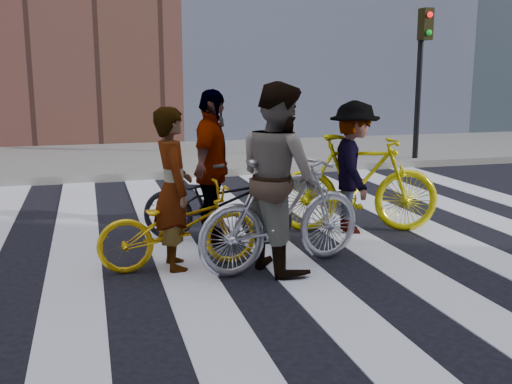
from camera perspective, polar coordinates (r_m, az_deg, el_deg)
name	(u,v)px	position (r m, az deg, el deg)	size (l,w,h in m)	color
ground	(320,247)	(7.07, 6.07, -5.21)	(100.00, 100.00, 0.00)	black
sidewalk_far	(201,156)	(14.15, -5.23, 3.42)	(100.00, 5.00, 0.15)	gray
zebra_crosswalk	(320,246)	(7.06, 6.07, -5.16)	(8.25, 10.00, 0.01)	white
traffic_signal	(422,59)	(13.52, 15.52, 12.07)	(0.22, 0.42, 3.33)	black
bike_yellow_left	(179,227)	(6.24, -7.35, -3.29)	(0.58, 1.67, 0.88)	yellow
bike_silver_mid	(283,213)	(6.15, 2.59, -2.02)	(0.55, 1.95, 1.17)	silver
bike_yellow_right	(357,184)	(7.66, 9.56, 0.80)	(0.59, 2.08, 1.25)	#D7CD0B
bike_dark_rear	(217,203)	(7.13, -3.78, -1.06)	(0.63, 1.81, 0.95)	black
rider_left	(173,189)	(6.14, -7.91, 0.26)	(0.61, 0.40, 1.67)	slate
rider_mid	(279,177)	(6.06, 2.17, 1.40)	(0.93, 0.73, 1.92)	slate
rider_right	(353,168)	(7.61, 9.27, 2.32)	(1.07, 0.62, 1.66)	slate
rider_rear	(212,167)	(7.04, -4.22, 2.36)	(1.07, 0.44, 1.82)	slate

